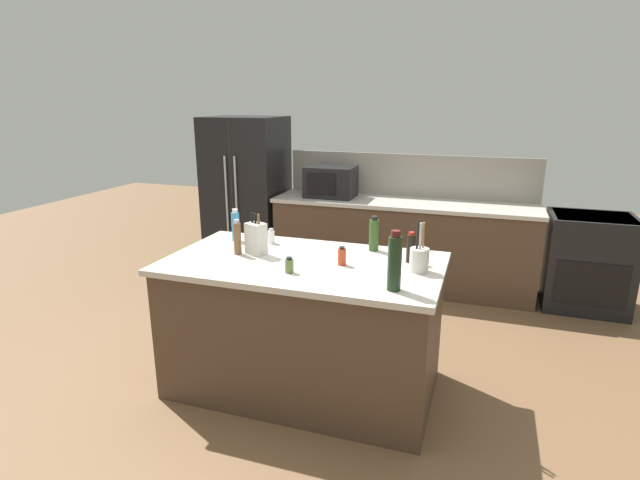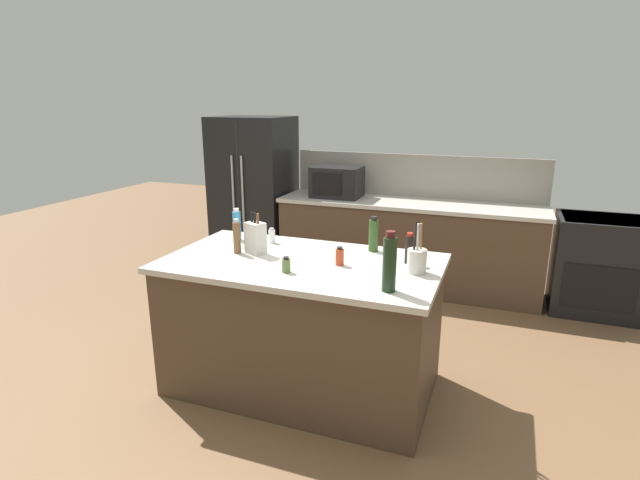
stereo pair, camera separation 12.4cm
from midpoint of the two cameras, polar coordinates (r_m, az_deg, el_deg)
The scene contains 17 objects.
ground_plane at distance 3.74m, azimuth -2.78°, elevation -16.20°, with size 14.00×14.00×0.00m, color brown.
back_counter_run at distance 5.43m, azimuth 8.63°, elevation -0.46°, with size 2.77×0.66×0.94m.
wall_backsplash at distance 5.59m, azimuth 9.52°, elevation 7.30°, with size 2.73×0.03×0.46m, color gray.
kitchen_island at distance 3.51m, azimuth -2.88°, elevation -9.66°, with size 1.84×1.03×0.94m.
refrigerator at distance 5.97m, azimuth -8.94°, elevation 5.17°, with size 0.86×0.75×1.79m.
range_oven at distance 5.44m, azimuth 27.66°, elevation -2.18°, with size 0.76×0.65×0.92m.
microwave at distance 5.48m, azimuth 0.59°, elevation 6.68°, with size 0.53×0.39×0.33m.
knife_block at distance 3.48m, azimuth -8.33°, elevation 0.20°, with size 0.16×0.14×0.29m.
utensil_crock at distance 3.16m, azimuth 10.18°, elevation -2.15°, with size 0.12×0.12×0.32m.
soy_sauce_bottle at distance 3.32m, azimuth 9.30°, elevation -0.92°, with size 0.06×0.06×0.21m.
olive_oil_bottle at distance 3.54m, azimuth 5.19°, elevation 0.64°, with size 0.07×0.07×0.25m.
spice_jar_paprika at distance 3.24m, azimuth 1.43°, elevation -1.89°, with size 0.06×0.06×0.12m.
dish_soap_bottle at distance 3.83m, azimuth -10.53°, elevation 1.59°, with size 0.06×0.06×0.25m.
wine_bottle at distance 2.81m, azimuth 7.28°, elevation -2.57°, with size 0.08×0.08×0.35m.
pepper_grinder at distance 3.51m, azimuth -10.42°, elevation 0.24°, with size 0.05×0.05×0.24m.
spice_jar_oregano at distance 3.11m, azimuth -4.61°, elevation -2.94°, with size 0.05×0.05×0.10m.
salt_shaker at distance 3.74m, azimuth -6.54°, elevation 0.41°, with size 0.05×0.05×0.11m.
Camera 1 is at (1.12, -2.96, 1.99)m, focal length 28.00 mm.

